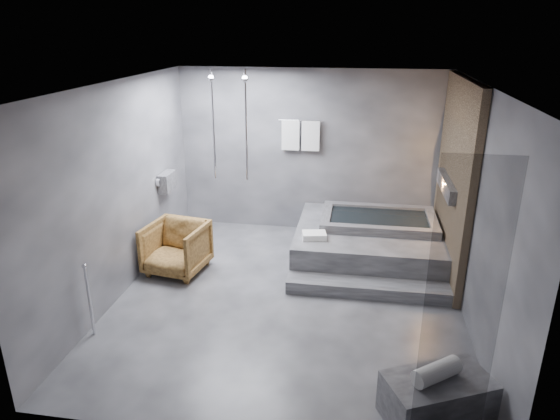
# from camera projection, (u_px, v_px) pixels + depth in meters

# --- Properties ---
(room) EXTENTS (5.00, 5.04, 2.82)m
(room) POSITION_uv_depth(u_px,v_px,m) (323.00, 170.00, 6.27)
(room) COLOR #313134
(room) RESTS_ON ground
(tub_deck) EXTENTS (2.20, 2.00, 0.50)m
(tub_deck) POSITION_uv_depth(u_px,v_px,m) (368.00, 242.00, 7.81)
(tub_deck) COLOR #373739
(tub_deck) RESTS_ON ground
(tub_step) EXTENTS (2.20, 0.36, 0.18)m
(tub_step) POSITION_uv_depth(u_px,v_px,m) (367.00, 288.00, 6.77)
(tub_step) COLOR #373739
(tub_step) RESTS_ON ground
(concrete_bench) EXTENTS (1.09, 0.88, 0.43)m
(concrete_bench) POSITION_uv_depth(u_px,v_px,m) (437.00, 398.00, 4.60)
(concrete_bench) COLOR #303032
(concrete_bench) RESTS_ON ground
(driftwood_chair) EXTENTS (0.93, 0.95, 0.75)m
(driftwood_chair) POSITION_uv_depth(u_px,v_px,m) (176.00, 248.00, 7.31)
(driftwood_chair) COLOR #492E12
(driftwood_chair) RESTS_ON ground
(rolled_towel) EXTENTS (0.48, 0.43, 0.17)m
(rolled_towel) POSITION_uv_depth(u_px,v_px,m) (437.00, 372.00, 4.48)
(rolled_towel) COLOR silver
(rolled_towel) RESTS_ON concrete_bench
(deck_towel) EXTENTS (0.38, 0.31, 0.09)m
(deck_towel) POSITION_uv_depth(u_px,v_px,m) (314.00, 236.00, 7.32)
(deck_towel) COLOR white
(deck_towel) RESTS_ON tub_deck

